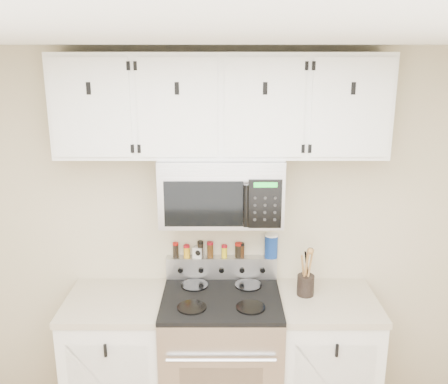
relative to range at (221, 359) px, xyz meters
name	(u,v)px	position (x,y,z in m)	size (l,w,h in m)	color
back_wall	(221,235)	(0.00, 0.32, 0.76)	(3.50, 0.01, 2.50)	#BCB48D
ceiling	(218,40)	(0.00, -1.43, 2.01)	(3.50, 3.50, 0.01)	white
range	(221,359)	(0.00, 0.00, 0.00)	(0.76, 0.65, 1.10)	#B7B7BA
base_cabinet_left	(119,360)	(-0.69, 0.02, -0.03)	(0.64, 0.62, 0.92)	white
base_cabinet_right	(324,360)	(0.69, 0.02, -0.03)	(0.64, 0.62, 0.92)	white
microwave	(221,189)	(0.00, 0.13, 1.14)	(0.76, 0.44, 0.42)	#9E9EA3
upper_cabinets	(221,105)	(0.00, 0.15, 1.66)	(2.00, 0.35, 0.62)	white
utensil_crock	(306,283)	(0.55, 0.08, 0.51)	(0.11, 0.11, 0.32)	black
kitchen_timer	(198,252)	(-0.16, 0.28, 0.65)	(0.06, 0.05, 0.07)	silver
salt_canister	(271,246)	(0.34, 0.28, 0.70)	(0.09, 0.09, 0.17)	navy
spice_jar_0	(176,250)	(-0.31, 0.28, 0.67)	(0.04, 0.04, 0.11)	black
spice_jar_1	(187,251)	(-0.24, 0.28, 0.66)	(0.04, 0.04, 0.09)	gold
spice_jar_2	(200,249)	(-0.14, 0.28, 0.67)	(0.04, 0.04, 0.12)	black
spice_jar_3	(210,250)	(-0.08, 0.28, 0.67)	(0.04, 0.04, 0.11)	#452A10
spice_jar_4	(224,251)	(0.02, 0.28, 0.66)	(0.04, 0.04, 0.09)	yellow
spice_jar_5	(238,250)	(0.12, 0.28, 0.67)	(0.05, 0.05, 0.10)	black
spice_jar_6	(242,250)	(0.14, 0.28, 0.66)	(0.04, 0.04, 0.10)	#381F0D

